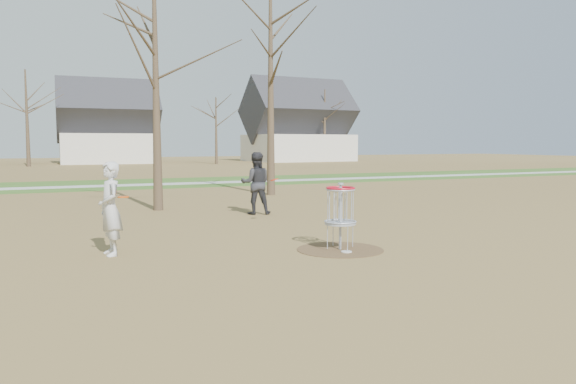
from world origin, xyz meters
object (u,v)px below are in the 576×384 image
Objects in this scene: player_throwing at (256,183)px; disc_grounded at (346,252)px; disc_golf_basket at (340,206)px; player_standing at (110,209)px.

disc_grounded is at bearing 102.51° from player_throwing.
player_throwing is 6.58m from disc_grounded.
disc_grounded is at bearing -96.30° from disc_golf_basket.
player_standing is 1.37× the size of disc_golf_basket.
player_standing is at bearing 162.41° from disc_golf_basket.
player_throwing reaches higher than disc_golf_basket.
player_throwing is at bearing 84.95° from disc_grounded.
disc_golf_basket is (0.04, 0.32, 0.89)m from disc_grounded.
player_throwing is 6.19m from disc_golf_basket.
player_throwing is at bearing 85.02° from disc_golf_basket.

